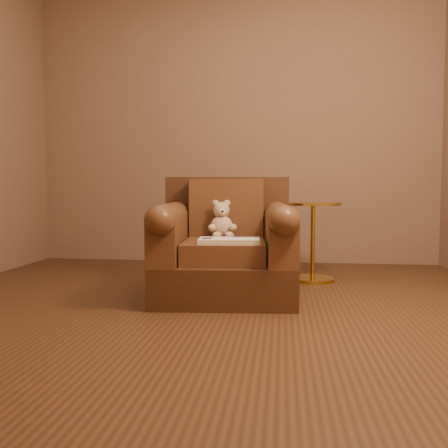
# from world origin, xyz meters

# --- Properties ---
(floor) EXTENTS (4.00, 4.00, 0.00)m
(floor) POSITION_xyz_m (0.00, 0.00, 0.00)
(floor) COLOR #4F311B
(floor) RESTS_ON ground
(room) EXTENTS (4.02, 4.02, 2.71)m
(room) POSITION_xyz_m (0.00, 0.00, 1.71)
(room) COLOR #856852
(room) RESTS_ON ground
(armchair) EXTENTS (0.98, 0.94, 0.83)m
(armchair) POSITION_xyz_m (0.09, 0.35, 0.32)
(armchair) COLOR #432816
(armchair) RESTS_ON floor
(teddy_bear) EXTENTS (0.20, 0.23, 0.27)m
(teddy_bear) POSITION_xyz_m (0.06, 0.42, 0.50)
(teddy_bear) COLOR #C6AB8A
(teddy_bear) RESTS_ON armchair
(guidebook) EXTENTS (0.41, 0.26, 0.03)m
(guidebook) POSITION_xyz_m (0.15, 0.11, 0.41)
(guidebook) COLOR beige
(guidebook) RESTS_ON armchair
(side_table) EXTENTS (0.45, 0.45, 0.63)m
(side_table) POSITION_xyz_m (0.73, 1.01, 0.34)
(side_table) COLOR gold
(side_table) RESTS_ON floor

